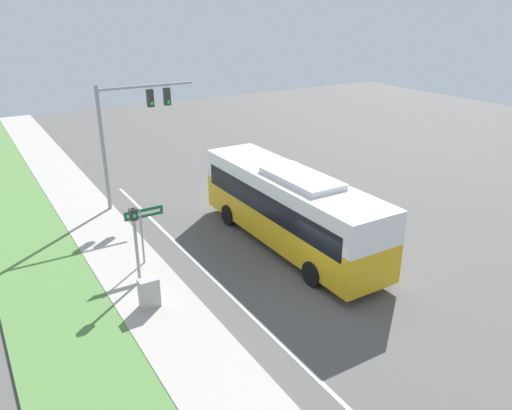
{
  "coord_description": "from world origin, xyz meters",
  "views": [
    {
      "loc": [
        -11.2,
        -12.96,
        10.21
      ],
      "look_at": [
        -0.4,
        4.72,
        1.83
      ],
      "focal_mm": 35.0,
      "sensor_mm": 36.0,
      "label": 1
    }
  ],
  "objects_px": {
    "bus": "(289,205)",
    "signal_gantry": "(129,121)",
    "pedestrian_signal": "(135,234)",
    "street_sign": "(143,224)",
    "utility_cabinet": "(149,293)"
  },
  "relations": [
    {
      "from": "bus",
      "to": "signal_gantry",
      "type": "height_order",
      "value": "signal_gantry"
    },
    {
      "from": "pedestrian_signal",
      "to": "utility_cabinet",
      "type": "relative_size",
      "value": 2.92
    },
    {
      "from": "street_sign",
      "to": "utility_cabinet",
      "type": "relative_size",
      "value": 2.35
    },
    {
      "from": "street_sign",
      "to": "bus",
      "type": "bearing_deg",
      "value": -14.21
    },
    {
      "from": "signal_gantry",
      "to": "street_sign",
      "type": "bearing_deg",
      "value": -105.85
    },
    {
      "from": "signal_gantry",
      "to": "utility_cabinet",
      "type": "height_order",
      "value": "signal_gantry"
    },
    {
      "from": "street_sign",
      "to": "signal_gantry",
      "type": "bearing_deg",
      "value": 74.15
    },
    {
      "from": "signal_gantry",
      "to": "utility_cabinet",
      "type": "bearing_deg",
      "value": -106.41
    },
    {
      "from": "pedestrian_signal",
      "to": "street_sign",
      "type": "bearing_deg",
      "value": 61.04
    },
    {
      "from": "bus",
      "to": "utility_cabinet",
      "type": "bearing_deg",
      "value": -167.05
    },
    {
      "from": "signal_gantry",
      "to": "pedestrian_signal",
      "type": "relative_size",
      "value": 2.05
    },
    {
      "from": "bus",
      "to": "signal_gantry",
      "type": "distance_m",
      "value": 9.69
    },
    {
      "from": "signal_gantry",
      "to": "utility_cabinet",
      "type": "relative_size",
      "value": 5.98
    },
    {
      "from": "signal_gantry",
      "to": "street_sign",
      "type": "height_order",
      "value": "signal_gantry"
    },
    {
      "from": "signal_gantry",
      "to": "utility_cabinet",
      "type": "distance_m",
      "value": 11.08
    }
  ]
}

